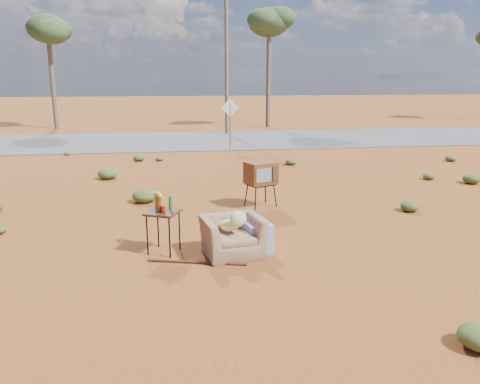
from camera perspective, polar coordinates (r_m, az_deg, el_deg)
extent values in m
plane|color=brown|center=(8.73, -1.31, -6.81)|extent=(140.00, 140.00, 0.00)
cube|color=#565659|center=(23.33, -5.79, 6.28)|extent=(140.00, 7.00, 0.04)
imported|color=#826047|center=(8.27, -0.93, -4.63)|extent=(1.15, 0.85, 0.91)
ellipsoid|color=#DAC885|center=(8.28, -1.36, -4.08)|extent=(0.33, 0.33, 0.19)
ellipsoid|color=#DAC885|center=(8.06, -0.24, -3.30)|extent=(0.29, 0.15, 0.29)
cube|color=navy|center=(8.57, 1.97, -5.31)|extent=(0.55, 0.74, 0.53)
cube|color=black|center=(11.31, 2.54, 0.95)|extent=(0.74, 0.66, 0.03)
cylinder|color=black|center=(11.06, 1.90, -0.83)|extent=(0.04, 0.04, 0.55)
cylinder|color=black|center=(11.35, 4.30, -0.47)|extent=(0.04, 0.04, 0.55)
cylinder|color=black|center=(11.41, 0.76, -0.35)|extent=(0.04, 0.04, 0.55)
cylinder|color=black|center=(11.70, 3.12, -0.01)|extent=(0.04, 0.04, 0.55)
cube|color=brown|center=(11.25, 2.55, 2.34)|extent=(0.83, 0.75, 0.53)
cube|color=slate|center=(10.97, 2.91, 2.04)|extent=(0.39, 0.17, 0.33)
cube|color=#472D19|center=(11.15, 4.35, 2.21)|extent=(0.15, 0.08, 0.38)
cube|color=#3B2715|center=(8.39, -9.40, -2.45)|extent=(0.71, 0.71, 0.04)
cylinder|color=black|center=(8.42, -11.25, -5.16)|extent=(0.03, 0.03, 0.75)
cylinder|color=black|center=(8.23, -8.59, -5.48)|extent=(0.03, 0.03, 0.75)
cylinder|color=black|center=(8.78, -9.96, -4.30)|extent=(0.03, 0.03, 0.75)
cylinder|color=black|center=(8.60, -7.39, -4.59)|extent=(0.03, 0.03, 0.75)
cylinder|color=#552D0E|center=(8.45, -10.07, -1.23)|extent=(0.07, 0.07, 0.28)
cylinder|color=#552D0E|center=(8.28, -9.83, -1.46)|extent=(0.07, 0.07, 0.30)
cylinder|color=#255729|center=(8.40, -8.46, -1.33)|extent=(0.06, 0.06, 0.26)
cylinder|color=#AA1C0D|center=(8.25, -9.34, -2.08)|extent=(0.07, 0.07, 0.14)
cylinder|color=silver|center=(8.57, -9.93, -1.45)|extent=(0.09, 0.09, 0.15)
ellipsoid|color=yellow|center=(8.53, -9.97, -0.38)|extent=(0.17, 0.17, 0.13)
cylinder|color=#4E1F14|center=(8.05, -5.29, -8.53)|extent=(1.67, 0.48, 0.05)
cylinder|color=brown|center=(20.36, -1.21, 8.02)|extent=(0.06, 0.06, 2.00)
cube|color=silver|center=(20.30, -1.22, 10.26)|extent=(0.78, 0.04, 0.78)
cylinder|color=brown|center=(30.92, -21.92, 12.77)|extent=(0.28, 0.28, 6.00)
ellipsoid|color=#3C542B|center=(31.01, -22.35, 17.37)|extent=(3.20, 3.20, 2.20)
cylinder|color=brown|center=(29.71, 3.50, 14.67)|extent=(0.28, 0.28, 7.00)
ellipsoid|color=#3C542B|center=(29.91, 3.59, 20.43)|extent=(3.20, 3.20, 2.20)
cylinder|color=brown|center=(25.79, -1.65, 15.92)|extent=(0.20, 0.20, 8.00)
ellipsoid|color=#4E5927|center=(11.70, 20.01, -1.64)|extent=(0.44, 0.44, 0.24)
ellipsoid|color=#4E5927|center=(15.03, -15.82, 2.16)|extent=(0.60, 0.60, 0.33)
ellipsoid|color=#4E5927|center=(15.52, 22.03, 1.78)|extent=(0.36, 0.36, 0.20)
ellipsoid|color=#4E5927|center=(16.90, 6.22, 3.67)|extent=(0.40, 0.40, 0.22)
ellipsoid|color=#4E5927|center=(17.87, -9.81, 4.02)|extent=(0.30, 0.30, 0.17)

